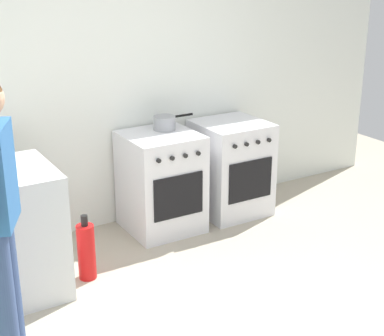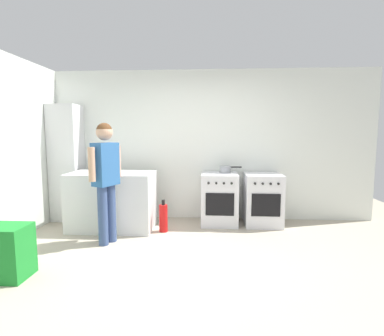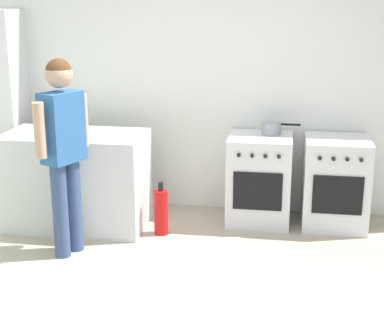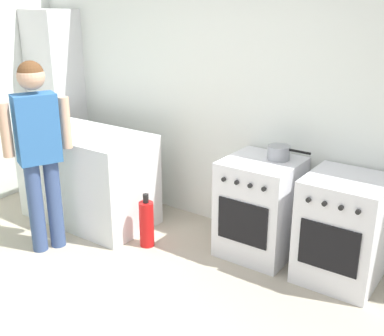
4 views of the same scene
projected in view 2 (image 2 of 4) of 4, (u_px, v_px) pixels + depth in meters
name	position (u px, v px, depth m)	size (l,w,h in m)	color
ground_plane	(192.00, 263.00, 3.51)	(8.00, 8.00, 0.00)	#ADA38E
back_wall	(200.00, 145.00, 5.29)	(6.00, 0.10, 2.60)	silver
counter_unit	(112.00, 201.00, 4.74)	(1.30, 0.70, 0.90)	silver
oven_left	(219.00, 199.00, 5.00)	(0.60, 0.62, 0.85)	silver
oven_right	(263.00, 199.00, 4.96)	(0.60, 0.62, 0.85)	silver
pot	(225.00, 169.00, 5.04)	(0.37, 0.19, 0.12)	gray
knife_paring	(93.00, 174.00, 4.51)	(0.21, 0.03, 0.01)	silver
knife_utility	(96.00, 174.00, 4.50)	(0.24, 0.14, 0.01)	silver
person	(106.00, 172.00, 4.04)	(0.32, 0.53, 1.65)	#384C7A
fire_extinguisher	(163.00, 218.00, 4.61)	(0.13, 0.13, 0.50)	red
recycling_crate_lower	(4.00, 265.00, 3.14)	(0.52, 0.36, 0.28)	#1E842D
recycling_crate_upper	(2.00, 239.00, 3.11)	(0.52, 0.36, 0.28)	#1E842D
larder_cabinet	(67.00, 163.00, 5.21)	(0.48, 0.44, 2.00)	silver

